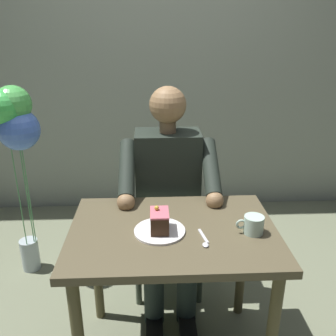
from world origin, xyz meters
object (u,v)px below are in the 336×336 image
seated_person (168,198)px  balloon_display (15,130)px  chair (167,208)px  cake_slice (160,221)px  dessert_spoon (204,241)px  coffee_cup (253,224)px  dining_table (173,249)px

seated_person → balloon_display: 0.98m
chair → balloon_display: (0.89, -0.09, 0.49)m
cake_slice → dessert_spoon: cake_slice is taller
chair → balloon_display: size_ratio=0.73×
cake_slice → dessert_spoon: bearing=155.2°
chair → coffee_cup: 0.79m
cake_slice → dessert_spoon: size_ratio=0.81×
chair → seated_person: 0.23m
seated_person → cake_slice: 0.48m
seated_person → coffee_cup: bearing=125.0°
cake_slice → chair: bearing=-95.4°
coffee_cup → seated_person: bearing=-55.0°
dining_table → chair: chair is taller
chair → balloon_display: 1.02m
balloon_display → dining_table: bearing=141.6°
cake_slice → seated_person: bearing=-97.4°
dining_table → balloon_display: (0.89, -0.70, 0.37)m
dining_table → dessert_spoon: dessert_spoon is taller
dining_table → cake_slice: 0.17m
chair → seated_person: seated_person is taller
dining_table → coffee_cup: size_ratio=7.60×
dining_table → seated_person: (0.00, -0.44, 0.04)m
chair → dessert_spoon: 0.76m
dining_table → coffee_cup: (-0.34, 0.05, 0.15)m
seated_person → balloon_display: bearing=-16.7°
dining_table → dessert_spoon: 0.20m
dining_table → balloon_display: size_ratio=0.74×
cake_slice → coffee_cup: 0.40m
dining_table → coffee_cup: coffee_cup is taller
chair → coffee_cup: size_ratio=7.52×
seated_person → cake_slice: seated_person is taller
dining_table → seated_person: 0.44m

